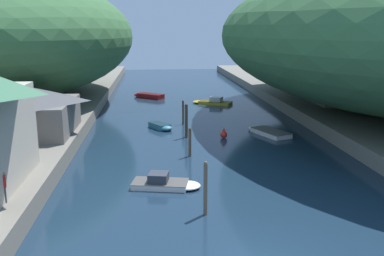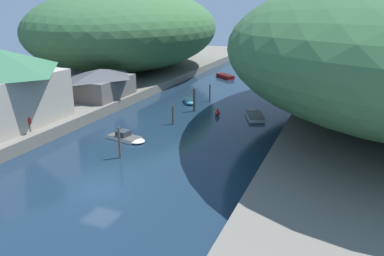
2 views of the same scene
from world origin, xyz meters
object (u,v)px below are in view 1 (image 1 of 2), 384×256
Objects in this scene: right_bank_cottage at (335,88)px; person_by_boathouse at (4,177)px; person_on_quay at (4,185)px; boat_near_quay at (212,102)px; boat_moored_right at (147,96)px; boathouse_shed at (34,110)px; channel_buoy_near at (224,134)px; boat_yellow_tender at (166,183)px; boat_cabin_cruiser at (162,127)px; boat_white_cruiser at (267,131)px.

person_by_boathouse is at bearing -138.83° from right_bank_cottage.
person_by_boathouse is (-0.40, 1.27, 0.00)m from person_on_quay.
boat_near_quay is 1.17× the size of boat_moored_right.
boat_near_quay is at bearing -21.28° from person_by_boathouse.
boathouse_shed reaches higher than channel_buoy_near.
right_bank_cottage is 1.20× the size of boat_moored_right.
channel_buoy_near is (7.49, -25.34, 0.05)m from boat_moored_right.
boat_moored_right is at bearing -25.44° from person_on_quay.
boat_yellow_tender is at bearing -115.37° from channel_buoy_near.
person_by_boathouse reaches higher than boat_yellow_tender.
boat_cabin_cruiser is at bearing -135.99° from boat_moored_right.
person_by_boathouse is at bearing -57.18° from boat_yellow_tender.
boat_white_cruiser is (21.55, 3.10, -3.15)m from boathouse_shed.
person_on_quay is 1.33m from person_by_boathouse.
person_by_boathouse is at bearing -132.88° from channel_buoy_near.
boathouse_shed is 22.00m from boat_white_cruiser.
boat_yellow_tender is 16.85m from boat_cabin_cruiser.
boat_yellow_tender is 2.82× the size of person_by_boathouse.
right_bank_cottage is 18.87m from channel_buoy_near.
boat_moored_right reaches higher than boat_white_cruiser.
boat_white_cruiser is (10.43, -2.87, -0.06)m from boat_cabin_cruiser.
boat_near_quay reaches higher than boat_yellow_tender.
boat_white_cruiser is (12.08, -23.92, -0.11)m from boat_moored_right.
boat_cabin_cruiser is (-7.38, -14.79, -0.02)m from boat_near_quay.
boat_moored_right is (-22.92, 14.87, -2.89)m from right_bank_cottage.
person_on_quay is (-19.16, -18.81, 2.07)m from boat_white_cruiser.
channel_buoy_near is at bearing 112.51° from boat_cabin_cruiser.
boat_cabin_cruiser is 21.11m from boat_moored_right.
boat_yellow_tender is 0.84× the size of boat_white_cruiser.
channel_buoy_near is 0.60× the size of person_by_boathouse.
channel_buoy_near reaches higher than boat_yellow_tender.
right_bank_cottage is (32.40, 12.15, -0.15)m from boathouse_shed.
person_on_quay is (-8.73, -21.69, 2.02)m from boat_cabin_cruiser.
boat_moored_right is at bearing 70.68° from boathouse_shed.
right_bank_cottage is at bearing -94.49° from boat_near_quay.
boat_moored_right is at bearing 94.71° from boat_white_cruiser.
person_on_quay is at bearing -137.12° from right_bank_cottage.
boat_moored_right is (-1.65, 21.05, 0.06)m from boat_cabin_cruiser.
boat_yellow_tender is at bearing -149.11° from boat_white_cruiser.
channel_buoy_near reaches higher than boat_white_cruiser.
boat_yellow_tender is (11.01, -10.87, -3.08)m from boathouse_shed.
person_on_quay reaches higher than boat_white_cruiser.
boat_moored_right is at bearing -6.39° from person_by_boathouse.
boat_cabin_cruiser is at bearing -179.19° from boat_near_quay.
channel_buoy_near is 0.60× the size of person_on_quay.
boat_white_cruiser is at bearing 17.23° from channel_buoy_near.
person_by_boathouse reaches higher than boat_moored_right.
boathouse_shed is at bearing 166.11° from boat_white_cruiser.
right_bank_cottage is 1.06× the size of boat_white_cruiser.
boat_yellow_tender is 10.08m from person_on_quay.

